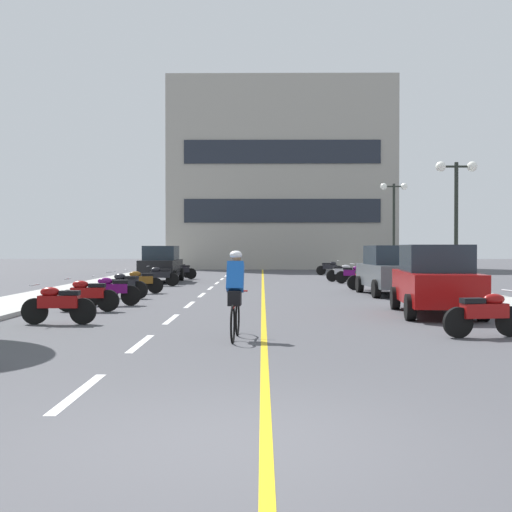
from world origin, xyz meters
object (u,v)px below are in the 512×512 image
street_lamp_far (394,208)px  motorcycle_1 (485,313)px  motorcycle_7 (367,278)px  motorcycle_9 (353,274)px  motorcycle_2 (58,304)px  motorcycle_10 (342,272)px  motorcycle_8 (160,276)px  motorcycle_5 (125,285)px  parked_car_mid (390,270)px  motorcycle_12 (177,269)px  motorcycle_4 (112,290)px  motorcycle_11 (181,271)px  parked_car_far (161,264)px  motorcycle_3 (87,294)px  motorcycle_13 (330,268)px  street_lamp_mid (456,196)px  motorcycle_6 (140,281)px  cyclist_rider (235,293)px  parked_car_near (435,280)px

street_lamp_far → motorcycle_1: street_lamp_far is taller
motorcycle_7 → motorcycle_9: size_ratio=1.00×
motorcycle_2 → motorcycle_10: bearing=64.9°
motorcycle_8 → motorcycle_5: bearing=-90.9°
parked_car_mid → motorcycle_12: 16.50m
motorcycle_10 → motorcycle_12: bearing=156.2°
parked_car_mid → motorcycle_10: 9.46m
motorcycle_4 → motorcycle_9: same height
parked_car_mid → motorcycle_11: bearing=128.4°
parked_car_far → motorcycle_11: bearing=77.4°
motorcycle_12 → parked_car_far: bearing=-92.1°
motorcycle_2 → motorcycle_8: size_ratio=1.00×
motorcycle_3 → motorcycle_5: (0.03, 4.66, 0.00)m
motorcycle_1 → motorcycle_4: bearing=142.9°
motorcycle_3 → motorcycle_13: 24.81m
street_lamp_mid → street_lamp_far: 11.89m
motorcycle_2 → motorcycle_3: bearing=92.3°
motorcycle_5 → motorcycle_10: size_ratio=0.99×
motorcycle_8 → motorcycle_3: bearing=-90.7°
motorcycle_5 → motorcycle_6: bearing=87.0°
parked_car_mid → motorcycle_10: parked_car_mid is taller
motorcycle_7 → motorcycle_5: bearing=-153.0°
cyclist_rider → motorcycle_13: bearing=80.5°
motorcycle_5 → motorcycle_13: size_ratio=0.97×
parked_car_near → parked_car_mid: (0.21, 7.00, 0.00)m
street_lamp_mid → motorcycle_11: size_ratio=2.77×
motorcycle_4 → motorcycle_3: bearing=-98.0°
motorcycle_4 → motorcycle_6: 5.10m
parked_car_far → motorcycle_4: 13.28m
street_lamp_mid → motorcycle_13: 18.27m
motorcycle_1 → motorcycle_12: 26.31m
parked_car_far → motorcycle_13: bearing=41.0°
parked_car_near → motorcycle_8: size_ratio=2.54×
motorcycle_6 → motorcycle_13: bearing=61.5°
cyclist_rider → parked_car_mid: bearing=65.5°
motorcycle_7 → parked_car_mid: bearing=-82.8°
parked_car_near → parked_car_far: 18.42m
motorcycle_3 → motorcycle_9: 16.53m
motorcycle_3 → motorcycle_1: bearing=-28.5°
motorcycle_2 → motorcycle_3: same height
motorcycle_13 → cyclist_rider: size_ratio=0.96×
parked_car_mid → motorcycle_12: bearing=125.6°
parked_car_mid → parked_car_far: same height
motorcycle_1 → motorcycle_4: same height
motorcycle_9 → motorcycle_1: bearing=-90.2°
motorcycle_1 → motorcycle_12: (-9.25, 24.63, 0.00)m
motorcycle_5 → motorcycle_13: 20.53m
parked_car_mid → motorcycle_9: 7.50m
motorcycle_7 → motorcycle_9: 4.50m
street_lamp_far → motorcycle_6: street_lamp_far is taller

